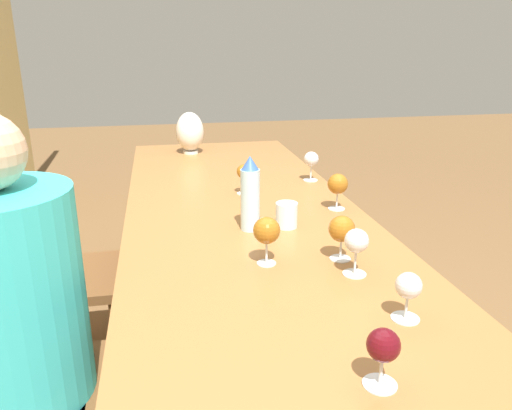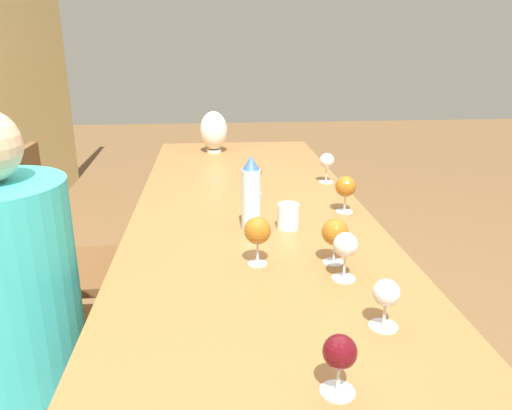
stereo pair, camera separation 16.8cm
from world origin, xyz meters
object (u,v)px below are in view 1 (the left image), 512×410
water_bottle (250,194)px  vase (190,132)px  wine_glass_3 (342,230)px  wine_glass_2 (267,231)px  wine_glass_4 (383,347)px  wine_glass_7 (408,288)px  wine_glass_0 (244,173)px  chair_far (47,264)px  wine_glass_1 (338,185)px  wine_glass_6 (311,160)px  person_near (21,330)px  wine_glass_5 (357,242)px  water_tumbler (287,215)px

water_bottle → vase: (1.26, 0.12, -0.00)m
wine_glass_3 → vase: bearing=12.3°
wine_glass_2 → wine_glass_4: bearing=-170.3°
water_bottle → wine_glass_7: size_ratio=2.19×
wine_glass_0 → chair_far: bearing=90.5°
wine_glass_2 → chair_far: size_ratio=0.15×
wine_glass_1 → wine_glass_7: size_ratio=1.19×
water_bottle → wine_glass_6: (0.57, -0.39, -0.03)m
wine_glass_4 → chair_far: 1.58m
person_near → wine_glass_5: bearing=-94.2°
wine_glass_1 → wine_glass_2: wine_glass_2 is taller
wine_glass_1 → wine_glass_0: bearing=50.0°
water_tumbler → wine_glass_2: (-0.28, 0.13, 0.06)m
wine_glass_2 → wine_glass_7: 0.45m
water_bottle → wine_glass_2: (-0.29, 0.00, -0.02)m
wine_glass_5 → person_near: 0.94m
wine_glass_1 → wine_glass_3: wine_glass_1 is taller
vase → wine_glass_3: vase is taller
water_bottle → water_tumbler: 0.15m
wine_glass_0 → wine_glass_4: size_ratio=1.05×
water_tumbler → wine_glass_1: size_ratio=0.63×
vase → wine_glass_1: 1.22m
wine_glass_2 → water_tumbler: bearing=-25.2°
wine_glass_0 → wine_glass_2: 0.71m
wine_glass_3 → water_bottle: bearing=36.8°
wine_glass_4 → water_tumbler: bearing=-2.3°
wine_glass_1 → water_tumbler: bearing=122.2°
person_near → water_bottle: bearing=-64.0°
wine_glass_7 → person_near: size_ratio=0.10×
person_near → wine_glass_4: bearing=-123.8°
chair_far → person_near: size_ratio=0.78×
wine_glass_0 → wine_glass_3: bearing=-166.5°
water_tumbler → wine_glass_5: bearing=-166.5°
wine_glass_1 → person_near: bearing=114.6°
water_tumbler → person_near: size_ratio=0.07×
chair_far → water_bottle: bearing=-117.8°
vase → wine_glass_2: 1.55m
person_near → wine_glass_6: bearing=-50.2°
wine_glass_5 → chair_far: bearing=51.0°
water_bottle → wine_glass_2: bearing=179.2°
wine_glass_6 → chair_far: size_ratio=0.14×
water_tumbler → wine_glass_6: (0.57, -0.26, 0.05)m
wine_glass_1 → wine_glass_3: 0.47m
wine_glass_7 → chair_far: (1.06, 1.03, -0.34)m
wine_glass_5 → chair_far: chair_far is taller
wine_glass_0 → wine_glass_1: wine_glass_1 is taller
wine_glass_3 → chair_far: (0.71, 1.00, -0.35)m
water_bottle → wine_glass_4: water_bottle is taller
water_tumbler → wine_glass_6: bearing=-24.9°
water_bottle → wine_glass_5: 0.46m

